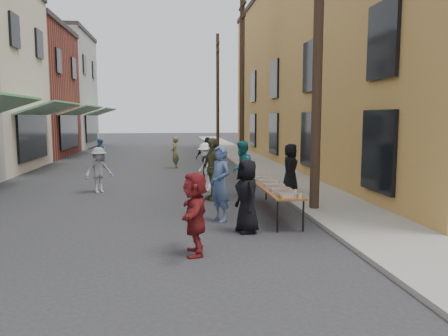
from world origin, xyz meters
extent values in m
plane|color=#28282B|center=(0.00, 0.00, 0.00)|extent=(120.00, 120.00, 0.00)
cube|color=gray|center=(5.00, 15.00, 0.05)|extent=(2.20, 60.00, 0.10)
cube|color=maroon|center=(-10.00, 21.00, 4.00)|extent=(8.00, 8.00, 8.00)
cube|color=gray|center=(-10.00, 29.00, 4.50)|extent=(8.00, 8.00, 9.00)
cube|color=#B88E41|center=(11.10, 14.00, 5.00)|extent=(10.00, 28.00, 10.00)
cylinder|color=#2D2116|center=(4.30, 3.00, 4.50)|extent=(0.26, 0.26, 9.00)
cylinder|color=#2D2116|center=(4.30, 15.00, 4.50)|extent=(0.26, 0.26, 9.00)
cylinder|color=#2D2116|center=(4.30, 27.00, 4.50)|extent=(0.26, 0.26, 9.00)
cube|color=brown|center=(3.10, 2.91, 0.73)|extent=(0.70, 4.00, 0.04)
cylinder|color=black|center=(2.81, 1.03, 0.35)|extent=(0.04, 0.04, 0.71)
cylinder|color=black|center=(3.39, 1.03, 0.35)|extent=(0.04, 0.04, 0.71)
cylinder|color=black|center=(2.81, 4.79, 0.35)|extent=(0.04, 0.04, 0.71)
cylinder|color=black|center=(3.39, 4.79, 0.35)|extent=(0.04, 0.04, 0.71)
cube|color=maroon|center=(3.10, 1.26, 0.79)|extent=(0.50, 0.33, 0.08)
cube|color=#B2B2B7|center=(3.10, 1.91, 0.79)|extent=(0.50, 0.33, 0.08)
cube|color=tan|center=(3.10, 2.61, 0.79)|extent=(0.50, 0.33, 0.08)
cube|color=#B2B2B7|center=(3.10, 3.31, 0.79)|extent=(0.50, 0.33, 0.08)
cube|color=tan|center=(3.10, 4.01, 0.79)|extent=(0.50, 0.33, 0.08)
cylinder|color=#A57F26|center=(2.88, 0.96, 0.79)|extent=(0.07, 0.07, 0.08)
cylinder|color=#A57F26|center=(2.88, 1.06, 0.79)|extent=(0.07, 0.07, 0.08)
cylinder|color=#A57F26|center=(2.88, 1.16, 0.79)|extent=(0.07, 0.07, 0.08)
cylinder|color=tan|center=(3.30, 1.01, 0.81)|extent=(0.08, 0.08, 0.12)
imported|color=black|center=(2.15, 1.14, 0.81)|extent=(0.68, 0.88, 1.61)
imported|color=#48608B|center=(1.68, 2.23, 0.92)|extent=(0.71, 0.80, 1.83)
imported|color=teal|center=(2.74, 5.48, 0.88)|extent=(0.95, 1.05, 1.76)
imported|color=white|center=(1.69, 6.56, 0.82)|extent=(0.90, 1.20, 1.64)
imported|color=brown|center=(1.78, 4.96, 0.95)|extent=(0.88, 1.20, 1.89)
imported|color=maroon|center=(0.94, -0.27, 0.76)|extent=(0.52, 1.44, 1.53)
imported|color=black|center=(4.35, 5.55, 0.88)|extent=(0.75, 0.89, 1.55)
imported|color=gray|center=(-1.86, 6.67, 0.76)|extent=(1.12, 1.02, 1.51)
imported|color=black|center=(2.00, 9.43, 0.85)|extent=(1.08, 0.76, 1.70)
imported|color=olive|center=(0.71, 13.30, 0.77)|extent=(0.47, 0.62, 1.54)
imported|color=#5471A4|center=(-2.99, 14.21, 0.73)|extent=(0.83, 0.89, 1.45)
camera|label=1|loc=(0.52, -8.07, 2.52)|focal=35.00mm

